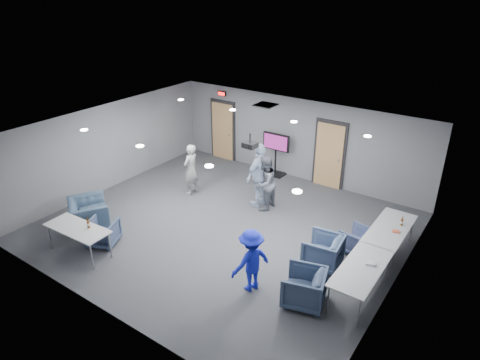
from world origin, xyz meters
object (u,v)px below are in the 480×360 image
Objects in this scene: chair_right_b at (323,251)px; projector at (250,145)px; chair_front_b at (89,213)px; chair_front_a at (103,232)px; table_front_left at (77,229)px; table_right_a at (390,229)px; person_b at (265,183)px; tv_stand at (276,152)px; chair_right_a at (357,240)px; person_a at (191,169)px; person_c at (260,175)px; bottle_right at (402,222)px; table_right_b at (361,269)px; chair_right_c at (304,287)px; person_d at (251,260)px; bottle_front at (88,224)px.

projector reaches higher than chair_right_b.
chair_front_b is 4.82m from projector.
table_front_left reaches higher than chair_front_a.
table_front_left is at bearing 124.76° from table_right_a.
tv_stand is (-0.96, 2.26, 0.01)m from person_b.
table_front_left is (-5.50, -3.93, 0.36)m from chair_right_a.
person_c is (2.17, 0.57, 0.16)m from person_a.
bottle_right is (6.33, 4.54, 0.14)m from table_front_left.
table_right_b and table_front_left have the same top height.
table_right_a is at bearing -123.59° from bottle_right.
table_front_left is (-6.15, -4.27, -0.01)m from table_right_a.
chair_right_a is at bearing 85.97° from person_a.
chair_front_b is (-3.44, -3.49, -0.47)m from person_b.
chair_front_a is at bearing -95.58° from chair_right_c.
projector reaches higher than tv_stand.
table_right_a reaches higher than chair_front_b.
chair_right_a is 2.88× the size of bottle_right.
table_right_b is 1.29× the size of tv_stand.
table_front_left is 4.63m from projector.
table_right_a is at bearing 94.49° from person_c.
person_b is 6.83× the size of bottle_right.
person_d is 2.08× the size of chair_right_a.
projector reaches higher than table_right_a.
table_right_a is at bearing 84.92° from person_b.
chair_right_b is at bearing -5.46° from projector.
table_front_left is at bearing -89.61° from chair_right_c.
person_a is 0.94× the size of table_front_left.
chair_front_b is at bearing -154.07° from bottle_right.
chair_front_b is 0.75× the size of tv_stand.
person_b reaches higher than chair_front_b.
person_b is 1.95× the size of chair_right_b.
person_a reaches higher than chair_front_b.
person_c reaches higher than table_front_left.
table_front_left is 7.79m from bottle_right.
projector is at bearing -70.46° from tv_stand.
table_front_left is (-2.26, -4.61, -0.29)m from person_c.
chair_front_b is 7.24m from table_right_b.
chair_front_b is at bearing -21.80° from person_a.
person_b reaches higher than bottle_front.
bottle_front is at bearing -124.51° from projector.
table_right_a is (3.89, -0.34, -0.28)m from person_c.
person_c is at bearing 61.51° from table_front_left.
chair_front_a is 3.01× the size of bottle_right.
person_b is 4.10m from chair_right_c.
chair_right_a is at bearing 117.69° from table_right_a.
person_a is at bearing 92.11° from table_right_a.
person_c is 5.45× the size of projector.
bottle_right is at bearing 35.67° from bottle_front.
chair_right_c is 3.71m from projector.
chair_right_b is 0.57× the size of tv_stand.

